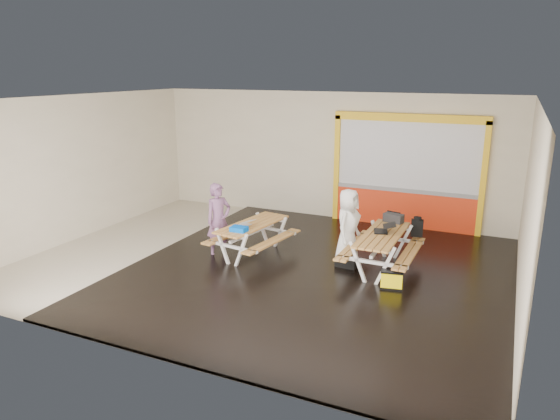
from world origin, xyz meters
The scene contains 14 objects.
room centered at (0.00, 0.00, 1.75)m, with size 10.02×8.02×3.52m.
deck centered at (1.25, 0.00, 0.03)m, with size 7.50×7.98×0.05m, color black.
kiosk centered at (2.20, 3.93, 1.44)m, with size 3.88×0.16×3.00m.
picnic_table_left centered at (-0.42, 0.34, 0.60)m, with size 1.60×2.13×0.78m.
picnic_table_right centered at (2.41, 0.69, 0.63)m, with size 1.43×2.08×0.83m.
person_left centered at (-1.15, 0.12, 0.82)m, with size 0.61×0.40×1.69m, color #744C70.
person_right centered at (1.64, 0.79, 0.87)m, with size 0.79×0.51×1.61m, color white.
laptop_left centered at (-0.48, 0.10, 0.83)m, with size 0.43×0.40×0.15m.
laptop_right centered at (2.40, 0.82, 0.89)m, with size 0.52×0.49×0.18m.
blue_pouch centered at (-0.41, -0.27, 0.83)m, with size 0.34×0.24×0.10m, color blue.
toolbox centered at (2.42, 1.60, 0.92)m, with size 0.46×0.31×0.24m.
backpack centered at (2.93, 1.68, 0.76)m, with size 0.28×0.20×0.43m.
dark_case centered at (1.72, 0.56, 0.13)m, with size 0.44×0.33×0.17m, color black.
fluke_bag centered at (2.83, -0.17, 0.22)m, with size 0.46×0.34×0.36m.
Camera 1 is at (4.67, -9.28, 4.09)m, focal length 32.98 mm.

